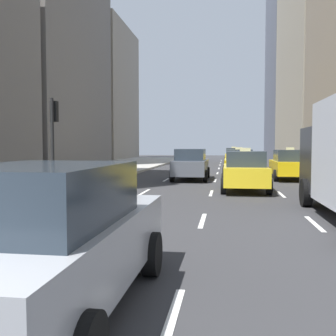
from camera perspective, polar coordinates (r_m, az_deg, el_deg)
The scene contains 10 objects.
sidewalk_left at distance 30.96m, azimuth -10.83°, elevation -0.31°, with size 8.00×66.00×0.15m, color #ADAAA3.
lane_markings at distance 25.25m, azimuth 7.04°, elevation -1.22°, with size 5.72×56.00×0.01m.
building_row_left at distance 37.44m, azimuth -20.69°, elevation 20.15°, with size 6.00×59.38×34.89m.
taxi_lead at distance 25.62m, azimuth 10.21°, elevation 0.78°, with size 2.02×4.40×1.87m.
taxi_second at distance 17.29m, azimuth 11.08°, elevation -0.38°, with size 2.02×4.40×1.87m.
taxi_third at distance 43.26m, azimuth 9.48°, elevation 1.76°, with size 2.02×4.40×1.87m.
taxi_fourth at distance 23.64m, azimuth 17.18°, elevation 0.48°, with size 2.02×4.40×1.87m.
sedan_black_near at distance 22.57m, azimuth 3.34°, elevation 0.56°, with size 2.02×4.72×1.78m.
sedan_silver_behind at distance 4.78m, azimuth -16.68°, elevation -9.76°, with size 2.02×4.59×1.75m.
traffic_light_pole at distance 14.25m, azimuth -16.29°, elevation 4.94°, with size 0.24×0.42×3.60m.
Camera 1 is at (3.19, -2.17, 1.95)m, focal length 42.00 mm.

